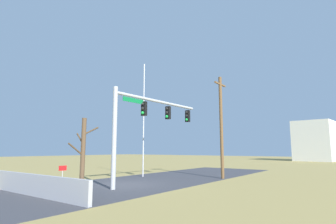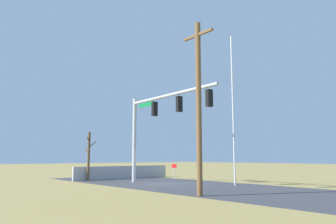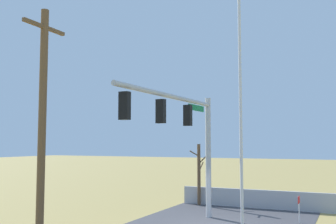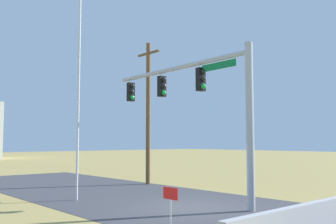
{
  "view_description": "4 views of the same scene",
  "coord_description": "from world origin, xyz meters",
  "px_view_note": "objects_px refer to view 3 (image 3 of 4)",
  "views": [
    {
      "loc": [
        12.78,
        12.86,
        2.28
      ],
      "look_at": [
        -3.15,
        1.09,
        5.08
      ],
      "focal_mm": 28.39,
      "sensor_mm": 36.0,
      "label": 1
    },
    {
      "loc": [
        -17.68,
        14.57,
        1.74
      ],
      "look_at": [
        -2.19,
        1.41,
        4.57
      ],
      "focal_mm": 35.13,
      "sensor_mm": 36.0,
      "label": 2
    },
    {
      "loc": [
        -16.88,
        -5.67,
        3.71
      ],
      "look_at": [
        -2.62,
        1.06,
        4.99
      ],
      "focal_mm": 41.66,
      "sensor_mm": 36.0,
      "label": 3
    },
    {
      "loc": [
        10.25,
        -10.23,
        2.45
      ],
      "look_at": [
        -1.72,
        0.44,
        3.69
      ],
      "focal_mm": 40.72,
      "sensor_mm": 36.0,
      "label": 4
    }
  ],
  "objects_px": {
    "signal_mast": "(186,128)",
    "bare_tree": "(199,173)",
    "flagpole": "(241,107)",
    "open_sign": "(299,203)",
    "utility_pole": "(42,126)"
  },
  "relations": [
    {
      "from": "signal_mast",
      "to": "flagpole",
      "type": "height_order",
      "value": "flagpole"
    },
    {
      "from": "signal_mast",
      "to": "flagpole",
      "type": "relative_size",
      "value": 0.86
    },
    {
      "from": "signal_mast",
      "to": "utility_pole",
      "type": "distance_m",
      "value": 6.86
    },
    {
      "from": "signal_mast",
      "to": "open_sign",
      "type": "relative_size",
      "value": 6.92
    },
    {
      "from": "utility_pole",
      "to": "open_sign",
      "type": "distance_m",
      "value": 12.29
    },
    {
      "from": "bare_tree",
      "to": "open_sign",
      "type": "bearing_deg",
      "value": -115.57
    },
    {
      "from": "bare_tree",
      "to": "open_sign",
      "type": "relative_size",
      "value": 3.01
    },
    {
      "from": "signal_mast",
      "to": "flagpole",
      "type": "bearing_deg",
      "value": -136.46
    },
    {
      "from": "utility_pole",
      "to": "open_sign",
      "type": "height_order",
      "value": "utility_pole"
    },
    {
      "from": "bare_tree",
      "to": "signal_mast",
      "type": "bearing_deg",
      "value": -164.39
    },
    {
      "from": "flagpole",
      "to": "utility_pole",
      "type": "bearing_deg",
      "value": 114.44
    },
    {
      "from": "flagpole",
      "to": "signal_mast",
      "type": "bearing_deg",
      "value": 43.54
    },
    {
      "from": "flagpole",
      "to": "open_sign",
      "type": "distance_m",
      "value": 8.01
    },
    {
      "from": "signal_mast",
      "to": "bare_tree",
      "type": "bearing_deg",
      "value": 15.61
    },
    {
      "from": "utility_pole",
      "to": "signal_mast",
      "type": "bearing_deg",
      "value": -21.4
    }
  ]
}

